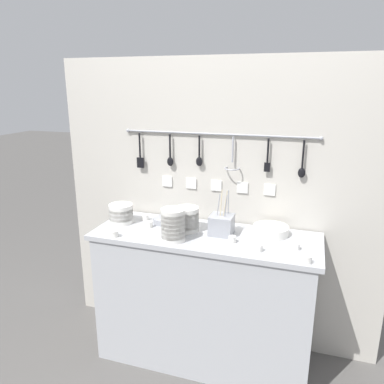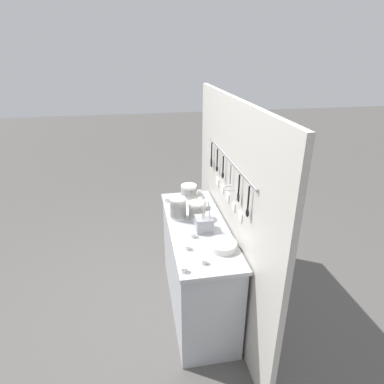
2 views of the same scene
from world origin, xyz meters
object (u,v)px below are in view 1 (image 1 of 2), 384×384
cutlery_caddy (222,224)px  cup_edge_far (259,248)px  cup_front_left (145,217)px  bowl_stack_tall_left (173,225)px  cup_front_right (115,234)px  cup_mid_row (149,225)px  plate_stack (271,230)px  cup_back_left (296,246)px  steel_mixing_bowl (164,220)px  cup_edge_near (232,239)px  cup_beside_plates (124,213)px  bowl_stack_wide_centre (187,219)px  cup_back_right (308,260)px  bowl_stack_back_corner (121,214)px

cutlery_caddy → cup_edge_far: cutlery_caddy is taller
cup_front_left → cup_edge_far: same height
bowl_stack_tall_left → cup_front_right: (-0.35, -0.06, -0.08)m
bowl_stack_tall_left → cup_front_left: bearing=139.0°
bowl_stack_tall_left → cup_mid_row: (-0.22, 0.14, -0.08)m
plate_stack → cup_mid_row: bearing=-170.7°
cup_front_left → bowl_stack_tall_left: bearing=-41.0°
cup_back_left → steel_mixing_bowl: bearing=169.4°
steel_mixing_bowl → cup_front_left: 0.14m
cup_edge_near → plate_stack: bearing=44.1°
plate_stack → cup_beside_plates: 1.00m
cup_front_right → cup_beside_plates: same height
cup_front_right → cup_mid_row: (0.13, 0.20, 0.00)m
cup_beside_plates → cup_edge_far: same height
cup_front_left → cutlery_caddy: bearing=-8.2°
bowl_stack_wide_centre → cutlery_caddy: bearing=3.8°
cup_back_right → cup_beside_plates: bearing=164.2°
bowl_stack_tall_left → cup_back_right: size_ratio=4.45×
cup_beside_plates → cup_back_left: size_ratio=1.00×
bowl_stack_wide_centre → plate_stack: bowl_stack_wide_centre is taller
bowl_stack_tall_left → cup_back_left: bearing=7.4°
bowl_stack_back_corner → cup_edge_near: (0.76, -0.09, -0.04)m
cup_edge_near → cup_mid_row: 0.56m
bowl_stack_tall_left → cup_front_left: (-0.30, 0.26, -0.08)m
plate_stack → cup_back_right: plate_stack is taller
bowl_stack_back_corner → cup_back_right: 1.20m
bowl_stack_tall_left → cup_mid_row: size_ratio=4.45×
plate_stack → cup_beside_plates: size_ratio=4.94×
bowl_stack_back_corner → bowl_stack_wide_centre: 0.46m
cup_front_left → cup_mid_row: (0.08, -0.12, 0.00)m
cutlery_caddy → cup_edge_far: 0.31m
cup_beside_plates → cup_back_left: same height
steel_mixing_bowl → cutlery_caddy: bearing=-9.3°
plate_stack → steel_mixing_bowl: plate_stack is taller
cutlery_caddy → cup_front_left: cutlery_caddy is taller
cup_beside_plates → bowl_stack_tall_left: bearing=-31.2°
bowl_stack_back_corner → cup_mid_row: (0.21, -0.02, -0.04)m
bowl_stack_back_corner → cup_back_right: size_ratio=3.62×
bowl_stack_wide_centre → cup_beside_plates: size_ratio=3.52×
cup_back_right → cup_edge_near: (-0.42, 0.14, 0.00)m
plate_stack → steel_mixing_bowl: size_ratio=1.55×
bowl_stack_tall_left → cup_mid_row: bowl_stack_tall_left is taller
cutlery_caddy → cup_mid_row: 0.47m
steel_mixing_bowl → cup_front_left: bearing=175.3°
cup_front_left → cup_edge_near: (0.63, -0.18, 0.00)m
bowl_stack_back_corner → cup_edge_far: 0.94m
cup_back_right → cup_edge_near: bearing=162.0°
bowl_stack_wide_centre → steel_mixing_bowl: 0.21m
bowl_stack_wide_centre → cup_mid_row: bearing=-174.6°
bowl_stack_back_corner → cup_front_right: (0.08, -0.23, -0.04)m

